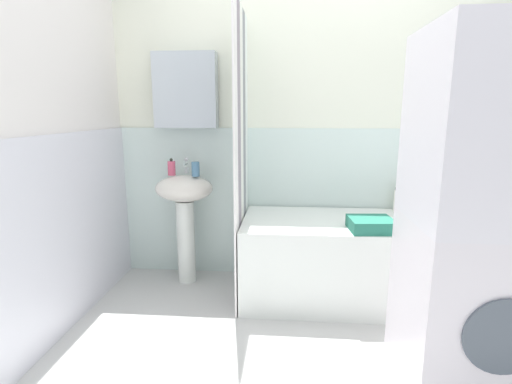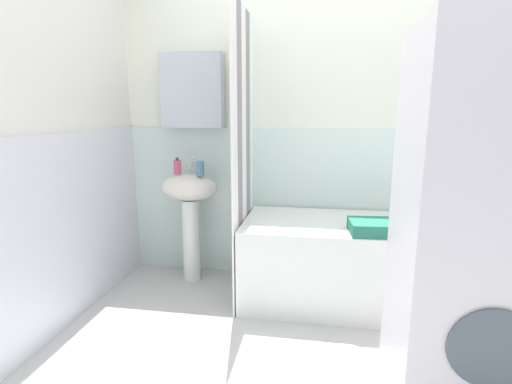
{
  "view_description": "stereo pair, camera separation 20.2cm",
  "coord_description": "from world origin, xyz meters",
  "px_view_note": "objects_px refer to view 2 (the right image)",
  "views": [
    {
      "loc": [
        -0.2,
        -1.8,
        1.33
      ],
      "look_at": [
        -0.41,
        0.68,
        0.81
      ],
      "focal_mm": 27.16,
      "sensor_mm": 36.0,
      "label": 1
    },
    {
      "loc": [
        -0.0,
        -1.77,
        1.33
      ],
      "look_at": [
        -0.41,
        0.68,
        0.81
      ],
      "focal_mm": 27.16,
      "sensor_mm": 36.0,
      "label": 2
    }
  ],
  "objects_px": {
    "sink": "(190,203)",
    "towel_folded": "(372,227)",
    "washer_dryer_stack": "(474,228)",
    "shampoo_bottle": "(404,203)",
    "soap_dispenser": "(177,167)",
    "body_wash_bottle": "(417,201)",
    "bathtub": "(345,262)",
    "toothbrush_cup": "(200,168)",
    "conditioner_bottle": "(431,202)"
  },
  "relations": [
    {
      "from": "sink",
      "to": "towel_folded",
      "type": "relative_size",
      "value": 3.15
    },
    {
      "from": "washer_dryer_stack",
      "to": "sink",
      "type": "bearing_deg",
      "value": 146.43
    },
    {
      "from": "shampoo_bottle",
      "to": "towel_folded",
      "type": "height_order",
      "value": "shampoo_bottle"
    },
    {
      "from": "soap_dispenser",
      "to": "shampoo_bottle",
      "type": "height_order",
      "value": "soap_dispenser"
    },
    {
      "from": "sink",
      "to": "washer_dryer_stack",
      "type": "relative_size",
      "value": 0.51
    },
    {
      "from": "shampoo_bottle",
      "to": "towel_folded",
      "type": "relative_size",
      "value": 0.7
    },
    {
      "from": "body_wash_bottle",
      "to": "shampoo_bottle",
      "type": "distance_m",
      "value": 0.1
    },
    {
      "from": "bathtub",
      "to": "body_wash_bottle",
      "type": "distance_m",
      "value": 0.71
    },
    {
      "from": "toothbrush_cup",
      "to": "washer_dryer_stack",
      "type": "distance_m",
      "value": 1.87
    },
    {
      "from": "soap_dispenser",
      "to": "conditioner_bottle",
      "type": "height_order",
      "value": "soap_dispenser"
    },
    {
      "from": "sink",
      "to": "shampoo_bottle",
      "type": "distance_m",
      "value": 1.61
    },
    {
      "from": "soap_dispenser",
      "to": "body_wash_bottle",
      "type": "bearing_deg",
      "value": 3.79
    },
    {
      "from": "toothbrush_cup",
      "to": "sink",
      "type": "bearing_deg",
      "value": 163.49
    },
    {
      "from": "conditioner_bottle",
      "to": "washer_dryer_stack",
      "type": "bearing_deg",
      "value": -97.29
    },
    {
      "from": "sink",
      "to": "soap_dispenser",
      "type": "bearing_deg",
      "value": 178.81
    },
    {
      "from": "toothbrush_cup",
      "to": "towel_folded",
      "type": "height_order",
      "value": "toothbrush_cup"
    },
    {
      "from": "bathtub",
      "to": "shampoo_bottle",
      "type": "distance_m",
      "value": 0.63
    },
    {
      "from": "towel_folded",
      "to": "toothbrush_cup",
      "type": "bearing_deg",
      "value": 163.11
    },
    {
      "from": "sink",
      "to": "soap_dispenser",
      "type": "relative_size",
      "value": 6.56
    },
    {
      "from": "washer_dryer_stack",
      "to": "towel_folded",
      "type": "bearing_deg",
      "value": 115.12
    },
    {
      "from": "washer_dryer_stack",
      "to": "shampoo_bottle",
      "type": "bearing_deg",
      "value": 91.72
    },
    {
      "from": "sink",
      "to": "conditioner_bottle",
      "type": "bearing_deg",
      "value": 3.33
    },
    {
      "from": "soap_dispenser",
      "to": "conditioner_bottle",
      "type": "relative_size",
      "value": 0.6
    },
    {
      "from": "toothbrush_cup",
      "to": "washer_dryer_stack",
      "type": "relative_size",
      "value": 0.06
    },
    {
      "from": "bathtub",
      "to": "sink",
      "type": "bearing_deg",
      "value": 171.66
    },
    {
      "from": "soap_dispenser",
      "to": "toothbrush_cup",
      "type": "bearing_deg",
      "value": -9.42
    },
    {
      "from": "conditioner_bottle",
      "to": "towel_folded",
      "type": "relative_size",
      "value": 0.8
    },
    {
      "from": "sink",
      "to": "towel_folded",
      "type": "bearing_deg",
      "value": -16.86
    },
    {
      "from": "body_wash_bottle",
      "to": "bathtub",
      "type": "bearing_deg",
      "value": -150.24
    },
    {
      "from": "toothbrush_cup",
      "to": "soap_dispenser",
      "type": "bearing_deg",
      "value": 170.58
    },
    {
      "from": "bathtub",
      "to": "shampoo_bottle",
      "type": "xyz_separation_m",
      "value": [
        0.42,
        0.27,
        0.38
      ]
    },
    {
      "from": "shampoo_bottle",
      "to": "towel_folded",
      "type": "bearing_deg",
      "value": -119.9
    },
    {
      "from": "soap_dispenser",
      "to": "towel_folded",
      "type": "bearing_deg",
      "value": -15.9
    },
    {
      "from": "shampoo_bottle",
      "to": "towel_folded",
      "type": "xyz_separation_m",
      "value": [
        -0.29,
        -0.5,
        -0.05
      ]
    },
    {
      "from": "conditioner_bottle",
      "to": "shampoo_bottle",
      "type": "height_order",
      "value": "conditioner_bottle"
    },
    {
      "from": "sink",
      "to": "toothbrush_cup",
      "type": "xyz_separation_m",
      "value": [
        0.1,
        -0.03,
        0.28
      ]
    },
    {
      "from": "sink",
      "to": "toothbrush_cup",
      "type": "distance_m",
      "value": 0.3
    },
    {
      "from": "toothbrush_cup",
      "to": "shampoo_bottle",
      "type": "height_order",
      "value": "toothbrush_cup"
    },
    {
      "from": "conditioner_bottle",
      "to": "body_wash_bottle",
      "type": "distance_m",
      "value": 0.1
    },
    {
      "from": "body_wash_bottle",
      "to": "shampoo_bottle",
      "type": "height_order",
      "value": "body_wash_bottle"
    },
    {
      "from": "towel_folded",
      "to": "sink",
      "type": "bearing_deg",
      "value": 163.14
    },
    {
      "from": "bathtub",
      "to": "body_wash_bottle",
      "type": "height_order",
      "value": "body_wash_bottle"
    },
    {
      "from": "towel_folded",
      "to": "conditioner_bottle",
      "type": "bearing_deg",
      "value": 46.63
    },
    {
      "from": "toothbrush_cup",
      "to": "washer_dryer_stack",
      "type": "xyz_separation_m",
      "value": [
        1.54,
        -1.06,
        -0.07
      ]
    },
    {
      "from": "toothbrush_cup",
      "to": "towel_folded",
      "type": "xyz_separation_m",
      "value": [
        1.22,
        -0.37,
        -0.29
      ]
    },
    {
      "from": "body_wash_bottle",
      "to": "toothbrush_cup",
      "type": "bearing_deg",
      "value": -174.63
    },
    {
      "from": "soap_dispenser",
      "to": "sink",
      "type": "bearing_deg",
      "value": -1.19
    },
    {
      "from": "bathtub",
      "to": "soap_dispenser",
      "type": "bearing_deg",
      "value": 172.16
    },
    {
      "from": "conditioner_bottle",
      "to": "body_wash_bottle",
      "type": "height_order",
      "value": "conditioner_bottle"
    },
    {
      "from": "toothbrush_cup",
      "to": "conditioner_bottle",
      "type": "relative_size",
      "value": 0.5
    }
  ]
}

